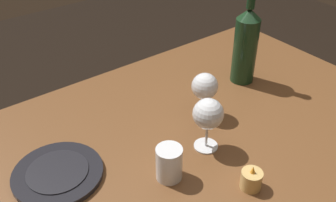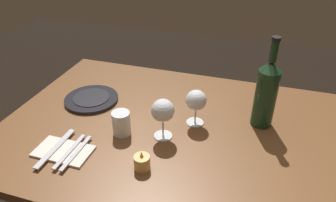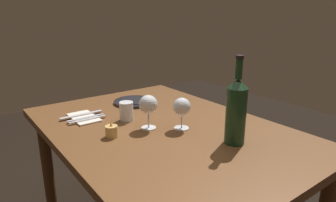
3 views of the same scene
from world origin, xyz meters
name	(u,v)px [view 1 (image 1 of 3)]	position (x,y,z in m)	size (l,w,h in m)	color
dining_table	(197,155)	(0.00, 0.00, 0.65)	(1.30, 0.90, 0.74)	brown
wine_glass_left	(205,87)	(-0.06, -0.05, 0.84)	(0.08, 0.08, 0.14)	white
wine_glass_right	(208,115)	(0.03, 0.06, 0.85)	(0.08, 0.08, 0.15)	white
wine_bottle	(246,44)	(-0.30, -0.13, 0.88)	(0.08, 0.08, 0.35)	#19381E
water_tumbler	(169,165)	(0.17, 0.09, 0.78)	(0.07, 0.07, 0.09)	white
votive_candle	(251,180)	(0.04, 0.23, 0.76)	(0.05, 0.05, 0.07)	#DBB266
dinner_plate	(58,173)	(0.39, -0.08, 0.75)	(0.23, 0.23, 0.02)	black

